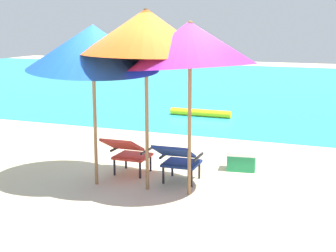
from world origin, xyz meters
TOP-DOWN VIEW (x-y plane):
  - ground_plane at (0.00, 4.00)m, footprint 40.00×40.00m
  - ocean_band at (0.00, 12.02)m, footprint 40.00×18.00m
  - swim_buoy at (-1.06, 5.23)m, footprint 1.60×0.18m
  - lounge_chair_left at (-0.48, -0.10)m, footprint 0.56×0.88m
  - lounge_chair_right at (0.39, -0.19)m, footprint 0.57×0.90m
  - beach_umbrella_left at (-0.74, -0.63)m, footprint 2.70×2.71m
  - beach_umbrella_center at (0.06, -0.57)m, footprint 2.50×2.50m
  - beach_umbrella_right at (0.69, -0.55)m, footprint 2.42×2.41m
  - cooler_box at (1.09, 0.89)m, footprint 0.51×0.39m

SIDE VIEW (x-z plane):
  - ground_plane at x=0.00m, z-range 0.00..0.00m
  - ocean_band at x=0.00m, z-range 0.00..0.01m
  - swim_buoy at x=-1.06m, z-range 0.01..0.19m
  - cooler_box at x=1.09m, z-range 0.00..0.32m
  - lounge_chair_left at x=-0.48m, z-range 0.06..0.75m
  - lounge_chair_right at x=0.39m, z-range 0.06..0.75m
  - beach_umbrella_left at x=-0.74m, z-range 0.82..3.23m
  - beach_umbrella_right at x=0.69m, z-range 0.85..3.32m
  - beach_umbrella_center at x=0.06m, z-range 0.96..3.53m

